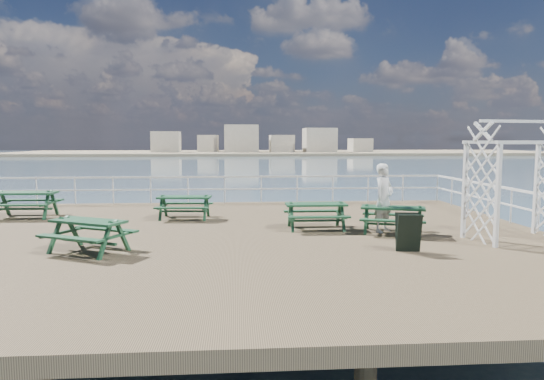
{
  "coord_description": "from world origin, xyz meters",
  "views": [
    {
      "loc": [
        0.48,
        -12.71,
        2.56
      ],
      "look_at": [
        1.5,
        1.18,
        1.1
      ],
      "focal_mm": 32.0,
      "sensor_mm": 36.0,
      "label": 1
    }
  ],
  "objects": [
    {
      "name": "sea_backdrop",
      "position": [
        12.54,
        134.07,
        -0.51
      ],
      "size": [
        300.0,
        300.0,
        9.2
      ],
      "color": "#405C6C",
      "rests_on": "ground"
    },
    {
      "name": "picnic_table_d",
      "position": [
        -2.88,
        -1.61,
        0.54
      ],
      "size": [
        2.17,
        2.03,
        0.84
      ],
      "rotation": [
        0.0,
        0.0,
        -0.47
      ],
      "color": "#143921",
      "rests_on": "ground"
    },
    {
      "name": "ground",
      "position": [
        0.0,
        0.0,
        -0.15
      ],
      "size": [
        18.0,
        14.0,
        0.3
      ],
      "primitive_type": "cube",
      "color": "brown",
      "rests_on": "ground"
    },
    {
      "name": "trellis_arbor",
      "position": [
        7.6,
        -1.01,
        1.35
      ],
      "size": [
        2.64,
        1.73,
        3.04
      ],
      "rotation": [
        0.0,
        0.0,
        0.18
      ],
      "color": "silver",
      "rests_on": "ground"
    },
    {
      "name": "picnic_table_a",
      "position": [
        -6.48,
        3.68,
        0.61
      ],
      "size": [
        2.0,
        1.63,
        0.95
      ],
      "rotation": [
        0.0,
        0.0,
        -0.03
      ],
      "color": "#143921",
      "rests_on": "ground"
    },
    {
      "name": "picnic_table_c",
      "position": [
        2.74,
        0.87,
        0.54
      ],
      "size": [
        1.73,
        1.39,
        0.84
      ],
      "rotation": [
        0.0,
        0.0,
        -0.0
      ],
      "color": "#143921",
      "rests_on": "ground"
    },
    {
      "name": "sandwich_board",
      "position": [
        4.38,
        -2.07,
        0.43
      ],
      "size": [
        0.59,
        0.47,
        0.89
      ],
      "rotation": [
        0.0,
        0.0,
        -0.12
      ],
      "color": "black",
      "rests_on": "ground"
    },
    {
      "name": "railing",
      "position": [
        -0.07,
        2.57,
        0.87
      ],
      "size": [
        17.77,
        13.76,
        1.1
      ],
      "color": "silver",
      "rests_on": "ground"
    },
    {
      "name": "person",
      "position": [
        4.53,
        0.29,
        0.95
      ],
      "size": [
        0.82,
        0.79,
        1.9
      ],
      "primitive_type": "imported",
      "rotation": [
        0.0,
        0.0,
        0.68
      ],
      "color": "silver",
      "rests_on": "ground"
    },
    {
      "name": "picnic_table_e",
      "position": [
        4.74,
        0.12,
        0.53
      ],
      "size": [
        2.05,
        1.84,
        0.83
      ],
      "rotation": [
        0.0,
        0.0,
        -0.33
      ],
      "color": "#143921",
      "rests_on": "ground"
    },
    {
      "name": "picnic_table_b",
      "position": [
        -1.21,
        3.0,
        0.53
      ],
      "size": [
        1.8,
        1.49,
        0.83
      ],
      "rotation": [
        0.0,
        0.0,
        -0.08
      ],
      "color": "#143921",
      "rests_on": "ground"
    }
  ]
}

